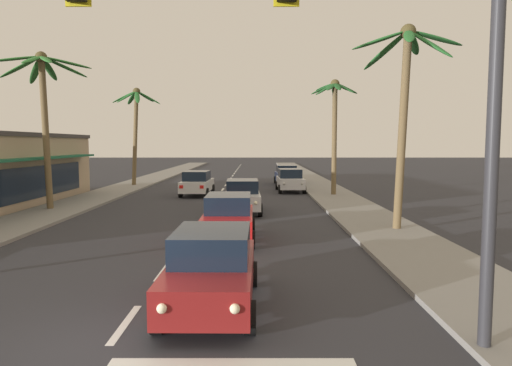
{
  "coord_description": "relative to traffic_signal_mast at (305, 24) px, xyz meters",
  "views": [
    {
      "loc": [
        2.58,
        -7.74,
        3.55
      ],
      "look_at": [
        2.52,
        8.0,
        2.2
      ],
      "focal_mm": 32.4,
      "sensor_mm": 36.0,
      "label": 1
    }
  ],
  "objects": [
    {
      "name": "palm_left_second",
      "position": [
        -11.76,
        16.59,
        0.78
      ],
      "size": [
        4.81,
        4.83,
        8.26
      ],
      "color": "brown",
      "rests_on": "ground"
    },
    {
      "name": "sedan_third_in_queue",
      "position": [
        -1.76,
        9.2,
        -4.6
      ],
      "size": [
        1.96,
        4.46,
        1.68
      ],
      "color": "red",
      "rests_on": "ground"
    },
    {
      "name": "sidewalk_left",
      "position": [
        -11.14,
        20.19,
        -5.38
      ],
      "size": [
        3.2,
        110.0,
        0.14
      ],
      "primitive_type": "cube",
      "color": "gray",
      "rests_on": "ground"
    },
    {
      "name": "sedan_oncoming_far",
      "position": [
        -4.8,
        23.98,
        -4.6
      ],
      "size": [
        2.1,
        4.51,
        1.68
      ],
      "color": "silver",
      "rests_on": "ground"
    },
    {
      "name": "sedan_lead_at_stop_bar",
      "position": [
        -1.71,
        2.25,
        -4.6
      ],
      "size": [
        1.98,
        4.46,
        1.68
      ],
      "color": "maroon",
      "rests_on": "ground"
    },
    {
      "name": "palm_right_third",
      "position": [
        4.46,
        23.36,
        0.33
      ],
      "size": [
        3.23,
        3.28,
        7.78
      ],
      "color": "brown",
      "rests_on": "ground"
    },
    {
      "name": "sedan_parked_mid_kerb",
      "position": [
        1.87,
        32.27,
        -4.6
      ],
      "size": [
        2.04,
        4.49,
        1.68
      ],
      "color": "navy",
      "rests_on": "ground"
    },
    {
      "name": "sidewalk_right",
      "position": [
        4.46,
        20.19,
        -5.38
      ],
      "size": [
        3.2,
        110.0,
        0.14
      ],
      "primitive_type": "cube",
      "color": "gray",
      "rests_on": "ground"
    },
    {
      "name": "traffic_signal_mast",
      "position": [
        0.0,
        0.0,
        0.0
      ],
      "size": [
        10.62,
        0.41,
        7.65
      ],
      "color": "#2D2D33",
      "rests_on": "ground"
    },
    {
      "name": "palm_right_second",
      "position": [
        5.14,
        10.86,
        0.48
      ],
      "size": [
        4.58,
        4.32,
        8.2
      ],
      "color": "brown",
      "rests_on": "ground"
    },
    {
      "name": "palm_left_third",
      "position": [
        -10.65,
        30.64,
        0.33
      ],
      "size": [
        3.97,
        3.84,
        8.1
      ],
      "color": "brown",
      "rests_on": "ground"
    },
    {
      "name": "ground_plane",
      "position": [
        -3.34,
        0.19,
        -5.45
      ],
      "size": [
        220.0,
        220.0,
        0.0
      ],
      "primitive_type": "plane",
      "color": "#2D2D33"
    },
    {
      "name": "lane_markings",
      "position": [
        -2.93,
        21.15,
        -5.45
      ],
      "size": [
        4.28,
        89.82,
        0.01
      ],
      "color": "silver",
      "rests_on": "ground"
    },
    {
      "name": "sedan_fifth_in_queue",
      "position": [
        -1.45,
        16.15,
        -4.6
      ],
      "size": [
        2.05,
        4.49,
        1.68
      ],
      "color": "silver",
      "rests_on": "ground"
    },
    {
      "name": "sedan_parked_nearest_kerb",
      "position": [
        1.77,
        26.53,
        -4.6
      ],
      "size": [
        2.04,
        4.49,
        1.68
      ],
      "color": "silver",
      "rests_on": "ground"
    }
  ]
}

